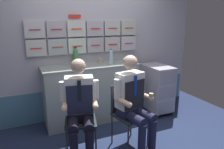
{
  "coord_description": "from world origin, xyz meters",
  "views": [
    {
      "loc": [
        -1.23,
        -2.2,
        1.75
      ],
      "look_at": [
        -0.05,
        0.41,
        0.99
      ],
      "focal_mm": 33.62,
      "sensor_mm": 36.0,
      "label": 1
    }
  ],
  "objects_px": {
    "crew_member_left": "(80,105)",
    "folding_chair_right": "(126,108)",
    "crew_member_right": "(134,99)",
    "folding_chair_left": "(80,112)",
    "paper_cup_blue": "(100,60)",
    "service_trolley": "(157,87)",
    "sparkling_bottle_green": "(111,57)"
  },
  "relations": [
    {
      "from": "crew_member_right",
      "to": "sparkling_bottle_green",
      "type": "distance_m",
      "value": 1.1
    },
    {
      "from": "folding_chair_left",
      "to": "paper_cup_blue",
      "type": "distance_m",
      "value": 1.18
    },
    {
      "from": "folding_chair_right",
      "to": "crew_member_right",
      "type": "bearing_deg",
      "value": -78.44
    },
    {
      "from": "crew_member_right",
      "to": "sparkling_bottle_green",
      "type": "xyz_separation_m",
      "value": [
        0.13,
        1.01,
        0.4
      ]
    },
    {
      "from": "folding_chair_left",
      "to": "sparkling_bottle_green",
      "type": "distance_m",
      "value": 1.22
    },
    {
      "from": "service_trolley",
      "to": "folding_chair_left",
      "type": "bearing_deg",
      "value": -160.9
    },
    {
      "from": "crew_member_right",
      "to": "paper_cup_blue",
      "type": "bearing_deg",
      "value": 91.52
    },
    {
      "from": "crew_member_left",
      "to": "crew_member_right",
      "type": "xyz_separation_m",
      "value": [
        0.7,
        -0.12,
        0.01
      ]
    },
    {
      "from": "service_trolley",
      "to": "crew_member_left",
      "type": "bearing_deg",
      "value": -156.75
    },
    {
      "from": "folding_chair_left",
      "to": "folding_chair_right",
      "type": "bearing_deg",
      "value": -11.03
    },
    {
      "from": "crew_member_left",
      "to": "paper_cup_blue",
      "type": "xyz_separation_m",
      "value": [
        0.67,
        1.02,
        0.33
      ]
    },
    {
      "from": "folding_chair_left",
      "to": "sparkling_bottle_green",
      "type": "bearing_deg",
      "value": 43.08
    },
    {
      "from": "crew_member_left",
      "to": "sparkling_bottle_green",
      "type": "relative_size",
      "value": 5.03
    },
    {
      "from": "folding_chair_left",
      "to": "folding_chair_right",
      "type": "distance_m",
      "value": 0.64
    },
    {
      "from": "folding_chair_left",
      "to": "folding_chair_right",
      "type": "height_order",
      "value": "same"
    },
    {
      "from": "service_trolley",
      "to": "crew_member_right",
      "type": "height_order",
      "value": "crew_member_right"
    },
    {
      "from": "service_trolley",
      "to": "sparkling_bottle_green",
      "type": "relative_size",
      "value": 3.56
    },
    {
      "from": "folding_chair_right",
      "to": "crew_member_right",
      "type": "relative_size",
      "value": 0.67
    },
    {
      "from": "paper_cup_blue",
      "to": "sparkling_bottle_green",
      "type": "bearing_deg",
      "value": -39.86
    },
    {
      "from": "folding_chair_left",
      "to": "crew_member_right",
      "type": "distance_m",
      "value": 0.74
    },
    {
      "from": "service_trolley",
      "to": "paper_cup_blue",
      "type": "height_order",
      "value": "paper_cup_blue"
    },
    {
      "from": "crew_member_right",
      "to": "service_trolley",
      "type": "bearing_deg",
      "value": 40.43
    },
    {
      "from": "folding_chair_right",
      "to": "paper_cup_blue",
      "type": "relative_size",
      "value": 10.88
    },
    {
      "from": "crew_member_left",
      "to": "folding_chair_right",
      "type": "distance_m",
      "value": 0.69
    },
    {
      "from": "paper_cup_blue",
      "to": "crew_member_left",
      "type": "bearing_deg",
      "value": -123.29
    },
    {
      "from": "folding_chair_right",
      "to": "folding_chair_left",
      "type": "bearing_deg",
      "value": 168.97
    },
    {
      "from": "crew_member_left",
      "to": "folding_chair_right",
      "type": "xyz_separation_m",
      "value": [
        0.67,
        0.03,
        -0.17
      ]
    },
    {
      "from": "crew_member_right",
      "to": "folding_chair_right",
      "type": "bearing_deg",
      "value": 101.56
    },
    {
      "from": "paper_cup_blue",
      "to": "folding_chair_right",
      "type": "bearing_deg",
      "value": -90.11
    },
    {
      "from": "service_trolley",
      "to": "folding_chair_right",
      "type": "xyz_separation_m",
      "value": [
        -1.04,
        -0.7,
        0.05
      ]
    },
    {
      "from": "folding_chair_left",
      "to": "crew_member_right",
      "type": "height_order",
      "value": "crew_member_right"
    },
    {
      "from": "sparkling_bottle_green",
      "to": "paper_cup_blue",
      "type": "distance_m",
      "value": 0.22
    }
  ]
}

